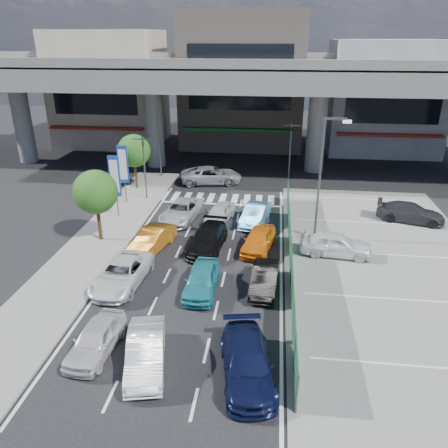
# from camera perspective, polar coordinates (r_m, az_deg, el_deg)

# --- Properties ---
(ground) EXTENTS (120.00, 120.00, 0.00)m
(ground) POSITION_cam_1_polar(r_m,az_deg,el_deg) (24.66, -3.82, -7.00)
(ground) COLOR black
(ground) RESTS_ON ground
(parking_lot) EXTENTS (12.00, 28.00, 0.06)m
(parking_lot) POSITION_cam_1_polar(r_m,az_deg,el_deg) (26.93, 20.84, -5.76)
(parking_lot) COLOR slate
(parking_lot) RESTS_ON ground
(sidewalk_left) EXTENTS (4.00, 30.00, 0.12)m
(sidewalk_left) POSITION_cam_1_polar(r_m,az_deg,el_deg) (29.93, -15.73, -1.98)
(sidewalk_left) COLOR slate
(sidewalk_left) RESTS_ON ground
(fence_run) EXTENTS (0.16, 22.00, 1.80)m
(fence_run) POSITION_cam_1_polar(r_m,az_deg,el_deg) (24.77, 8.74, -4.71)
(fence_run) COLOR #1E5834
(fence_run) RESTS_ON ground
(expressway) EXTENTS (64.00, 14.00, 10.75)m
(expressway) POSITION_cam_1_polar(r_m,az_deg,el_deg) (43.21, 1.35, 18.56)
(expressway) COLOR slate
(expressway) RESTS_ON ground
(building_west) EXTENTS (12.00, 10.90, 13.00)m
(building_west) POSITION_cam_1_polar(r_m,az_deg,el_deg) (56.84, -14.63, 16.75)
(building_west) COLOR gray
(building_west) RESTS_ON ground
(building_center) EXTENTS (14.00, 10.90, 15.00)m
(building_center) POSITION_cam_1_polar(r_m,az_deg,el_deg) (54.21, 2.52, 18.21)
(building_center) COLOR gray
(building_center) RESTS_ON ground
(building_east) EXTENTS (12.00, 10.90, 12.00)m
(building_east) POSITION_cam_1_polar(r_m,az_deg,el_deg) (54.53, 20.05, 15.32)
(building_east) COLOR gray
(building_east) RESTS_ON ground
(traffic_light_left) EXTENTS (1.60, 1.24, 5.20)m
(traffic_light_left) POSITION_cam_1_polar(r_m,az_deg,el_deg) (35.48, -10.48, 9.17)
(traffic_light_left) COLOR #595B60
(traffic_light_left) RESTS_ON ground
(traffic_light_right) EXTENTS (1.60, 1.24, 5.20)m
(traffic_light_right) POSITION_cam_1_polar(r_m,az_deg,el_deg) (40.78, 8.73, 11.14)
(traffic_light_right) COLOR #595B60
(traffic_light_right) RESTS_ON ground
(street_lamp_right) EXTENTS (1.65, 0.22, 8.00)m
(street_lamp_right) POSITION_cam_1_polar(r_m,az_deg,el_deg) (28.11, 12.85, 6.96)
(street_lamp_right) COLOR #595B60
(street_lamp_right) RESTS_ON ground
(street_lamp_left) EXTENTS (1.65, 0.22, 8.00)m
(street_lamp_left) POSITION_cam_1_polar(r_m,az_deg,el_deg) (40.97, -8.32, 12.41)
(street_lamp_left) COLOR #595B60
(street_lamp_left) RESTS_ON ground
(signboard_near) EXTENTS (0.80, 0.14, 4.70)m
(signboard_near) POSITION_cam_1_polar(r_m,az_deg,el_deg) (32.39, -14.07, 5.87)
(signboard_near) COLOR #595B60
(signboard_near) RESTS_ON ground
(signboard_far) EXTENTS (0.80, 0.14, 4.70)m
(signboard_far) POSITION_cam_1_polar(r_m,az_deg,el_deg) (35.22, -13.04, 7.37)
(signboard_far) COLOR #595B60
(signboard_far) RESTS_ON ground
(tree_near) EXTENTS (2.80, 2.80, 4.80)m
(tree_near) POSITION_cam_1_polar(r_m,az_deg,el_deg) (28.71, -16.45, 4.02)
(tree_near) COLOR #382314
(tree_near) RESTS_ON ground
(tree_far) EXTENTS (2.80, 2.80, 4.80)m
(tree_far) POSITION_cam_1_polar(r_m,az_deg,el_deg) (38.40, -11.67, 9.32)
(tree_far) COLOR #382314
(tree_far) RESTS_ON ground
(van_white_back_left) EXTENTS (1.82, 3.92, 1.30)m
(van_white_back_left) POSITION_cam_1_polar(r_m,az_deg,el_deg) (19.89, -16.39, -14.19)
(van_white_back_left) COLOR silver
(van_white_back_left) RESTS_ON ground
(hatch_white_back_mid) EXTENTS (2.35, 4.41, 1.38)m
(hatch_white_back_mid) POSITION_cam_1_polar(r_m,az_deg,el_deg) (18.70, -10.19, -16.10)
(hatch_white_back_mid) COLOR silver
(hatch_white_back_mid) RESTS_ON ground
(minivan_navy_back) EXTENTS (2.74, 5.02, 1.38)m
(minivan_navy_back) POSITION_cam_1_polar(r_m,az_deg,el_deg) (17.97, 3.03, -17.62)
(minivan_navy_back) COLOR black
(minivan_navy_back) RESTS_ON ground
(sedan_white_mid_left) EXTENTS (2.59, 4.98, 1.34)m
(sedan_white_mid_left) POSITION_cam_1_polar(r_m,az_deg,el_deg) (24.27, -13.23, -6.35)
(sedan_white_mid_left) COLOR white
(sedan_white_mid_left) RESTS_ON ground
(taxi_teal_mid) EXTENTS (1.66, 4.06, 1.38)m
(taxi_teal_mid) POSITION_cam_1_polar(r_m,az_deg,el_deg) (23.13, -2.92, -7.23)
(taxi_teal_mid) COLOR teal
(taxi_teal_mid) RESTS_ON ground
(hatch_black_mid_right) EXTENTS (1.56, 3.89, 1.26)m
(hatch_black_mid_right) POSITION_cam_1_polar(r_m,az_deg,el_deg) (23.36, 5.32, -7.13)
(hatch_black_mid_right) COLOR black
(hatch_black_mid_right) RESTS_ON ground
(taxi_orange_left) EXTENTS (2.38, 4.37, 1.37)m
(taxi_orange_left) POSITION_cam_1_polar(r_m,az_deg,el_deg) (27.76, -9.35, -2.01)
(taxi_orange_left) COLOR #B86815
(taxi_orange_left) RESTS_ON ground
(sedan_black_mid) EXTENTS (2.31, 4.89, 1.38)m
(sedan_black_mid) POSITION_cam_1_polar(r_m,az_deg,el_deg) (27.45, -2.14, -1.98)
(sedan_black_mid) COLOR black
(sedan_black_mid) RESTS_ON ground
(taxi_orange_right) EXTENTS (2.37, 4.29, 1.38)m
(taxi_orange_right) POSITION_cam_1_polar(r_m,az_deg,el_deg) (27.40, 4.54, -2.09)
(taxi_orange_right) COLOR orange
(taxi_orange_right) RESTS_ON ground
(wagon_silver_front_left) EXTENTS (2.93, 5.09, 1.34)m
(wagon_silver_front_left) POSITION_cam_1_polar(r_m,az_deg,el_deg) (31.98, -5.58, 1.69)
(wagon_silver_front_left) COLOR #B5B7BE
(wagon_silver_front_left) RESTS_ON ground
(sedan_white_front_mid) EXTENTS (2.23, 3.88, 1.24)m
(sedan_white_front_mid) POSITION_cam_1_polar(r_m,az_deg,el_deg) (31.68, -0.56, 1.50)
(sedan_white_front_mid) COLOR silver
(sedan_white_front_mid) RESTS_ON ground
(kei_truck_front_right) EXTENTS (2.22, 4.39, 1.38)m
(kei_truck_front_right) POSITION_cam_1_polar(r_m,az_deg,el_deg) (31.24, 4.09, 1.25)
(kei_truck_front_right) COLOR #448FC0
(kei_truck_front_right) RESTS_ON ground
(crossing_wagon_silver) EXTENTS (5.85, 3.50, 1.52)m
(crossing_wagon_silver) POSITION_cam_1_polar(r_m,az_deg,el_deg) (39.86, -1.68, 6.39)
(crossing_wagon_silver) COLOR #9DA0A5
(crossing_wagon_silver) RESTS_ON ground
(parked_sedan_white) EXTENTS (4.42, 2.10, 1.46)m
(parked_sedan_white) POSITION_cam_1_polar(r_m,az_deg,el_deg) (27.42, 14.39, -2.56)
(parked_sedan_white) COLOR white
(parked_sedan_white) RESTS_ON parking_lot
(parked_sedan_dgrey) EXTENTS (4.99, 3.03, 1.35)m
(parked_sedan_dgrey) POSITION_cam_1_polar(r_m,az_deg,el_deg) (34.15, 23.17, 1.39)
(parked_sedan_dgrey) COLOR #2D2E32
(parked_sedan_dgrey) RESTS_ON parking_lot
(traffic_cone) EXTENTS (0.45, 0.45, 0.70)m
(traffic_cone) POSITION_cam_1_polar(r_m,az_deg,el_deg) (29.28, 10.50, -1.29)
(traffic_cone) COLOR #CC490B
(traffic_cone) RESTS_ON parking_lot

